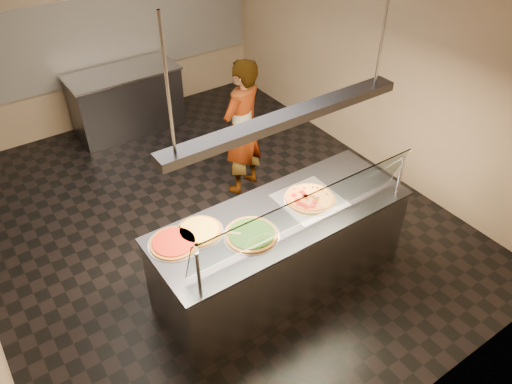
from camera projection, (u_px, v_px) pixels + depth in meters
ground at (209, 219)px, 6.05m from camera, size 5.00×6.00×0.02m
wall_back at (96, 24)px, 7.09m from camera, size 5.00×0.02×3.00m
wall_front at (435, 293)px, 3.17m from camera, size 5.00×0.02×3.00m
wall_right at (375, 53)px, 6.26m from camera, size 0.02×6.00×3.00m
tile_band at (99, 39)px, 7.19m from camera, size 4.90×0.02×1.20m
serving_counter at (281, 250)px, 4.95m from camera, size 2.54×0.94×0.93m
sneeze_guard at (307, 209)px, 4.26m from camera, size 2.30×0.18×0.54m
perforated_tray at (310, 200)px, 4.82m from camera, size 0.58×0.58×0.01m
half_pizza_pepperoni at (301, 202)px, 4.76m from camera, size 0.25×0.47×0.05m
half_pizza_sausage at (319, 194)px, 4.86m from camera, size 0.24×0.47×0.04m
pizza_spinach at (251, 234)px, 4.42m from camera, size 0.51×0.51×0.03m
pizza_cheese at (199, 231)px, 4.46m from camera, size 0.43×0.43×0.03m
pizza_tomato at (174, 243)px, 4.34m from camera, size 0.46×0.46×0.03m
pizza_spatula at (239, 230)px, 4.44m from camera, size 0.29×0.17×0.02m
prep_table at (127, 101)px, 7.46m from camera, size 1.60×0.74×0.93m
worker at (242, 128)px, 6.02m from camera, size 0.74×0.62×1.75m
heat_lamp_housing at (286, 118)px, 4.04m from camera, size 2.30×0.18×0.08m
lamp_rod_left at (168, 88)px, 3.26m from camera, size 0.02×0.02×1.01m
lamp_rod_right at (384, 27)px, 4.16m from camera, size 0.02×0.02×1.01m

